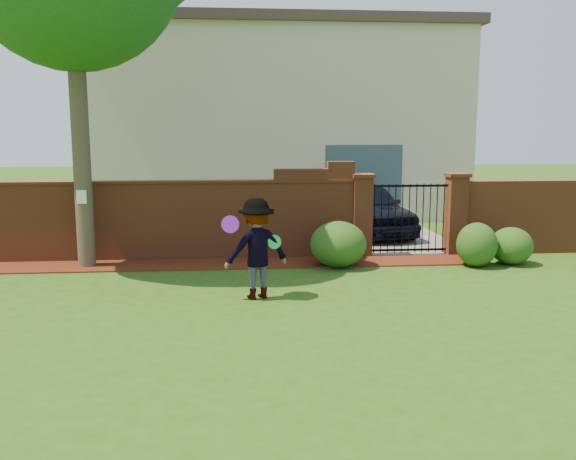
{
  "coord_description": "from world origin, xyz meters",
  "views": [
    {
      "loc": [
        -0.5,
        -9.66,
        2.86
      ],
      "look_at": [
        0.48,
        1.4,
        1.05
      ],
      "focal_mm": 38.46,
      "sensor_mm": 36.0,
      "label": 1
    }
  ],
  "objects": [
    {
      "name": "brick_wall",
      "position": [
        -2.01,
        4.0,
        0.93
      ],
      "size": [
        8.7,
        0.31,
        2.16
      ],
      "color": "brown",
      "rests_on": "ground"
    },
    {
      "name": "brick_wall_return",
      "position": [
        6.6,
        4.0,
        0.85
      ],
      "size": [
        4.0,
        0.25,
        1.7
      ],
      "primitive_type": "cube",
      "color": "brown",
      "rests_on": "ground"
    },
    {
      "name": "paper_notice",
      "position": [
        -3.6,
        3.21,
        1.5
      ],
      "size": [
        0.2,
        0.01,
        0.28
      ],
      "primitive_type": "cube",
      "color": "white",
      "rests_on": "tree"
    },
    {
      "name": "driveway",
      "position": [
        3.5,
        8.0,
        0.01
      ],
      "size": [
        3.2,
        8.0,
        0.01
      ],
      "primitive_type": "cube",
      "color": "slate",
      "rests_on": "ground"
    },
    {
      "name": "shrub_left",
      "position": [
        1.68,
        2.91,
        0.49
      ],
      "size": [
        1.19,
        1.19,
        0.97
      ],
      "primitive_type": "ellipsoid",
      "color": "#184414",
      "rests_on": "ground"
    },
    {
      "name": "ground",
      "position": [
        0.0,
        0.0,
        -0.01
      ],
      "size": [
        80.0,
        80.0,
        0.01
      ],
      "primitive_type": "cube",
      "color": "#264912",
      "rests_on": "ground"
    },
    {
      "name": "iron_gate",
      "position": [
        3.5,
        4.0,
        0.85
      ],
      "size": [
        1.78,
        0.03,
        1.6
      ],
      "color": "black",
      "rests_on": "ground"
    },
    {
      "name": "frisbee_green",
      "position": [
        0.18,
        0.59,
        0.98
      ],
      "size": [
        0.25,
        0.13,
        0.24
      ],
      "primitive_type": "cylinder",
      "rotation": [
        1.43,
        0.0,
        0.33
      ],
      "color": "#1AC94C",
      "rests_on": "man"
    },
    {
      "name": "man",
      "position": [
        -0.12,
        0.61,
        0.86
      ],
      "size": [
        1.25,
        0.94,
        1.72
      ],
      "primitive_type": "imported",
      "rotation": [
        0.0,
        0.0,
        3.44
      ],
      "color": "gray",
      "rests_on": "ground"
    },
    {
      "name": "shrub_middle",
      "position": [
        4.59,
        2.68,
        0.47
      ],
      "size": [
        0.85,
        0.85,
        0.94
      ],
      "primitive_type": "ellipsoid",
      "color": "#184414",
      "rests_on": "ground"
    },
    {
      "name": "frisbee_purple",
      "position": [
        -0.56,
        0.42,
        1.32
      ],
      "size": [
        0.3,
        0.13,
        0.29
      ],
      "primitive_type": "cylinder",
      "rotation": [
        1.36,
        0.0,
        0.16
      ],
      "color": "purple",
      "rests_on": "man"
    },
    {
      "name": "pillar_left",
      "position": [
        2.4,
        4.0,
        0.96
      ],
      "size": [
        0.5,
        0.5,
        1.88
      ],
      "color": "brown",
      "rests_on": "ground"
    },
    {
      "name": "car",
      "position": [
        3.18,
        6.79,
        0.72
      ],
      "size": [
        2.43,
        4.44,
        1.43
      ],
      "primitive_type": "imported",
      "rotation": [
        0.0,
        0.0,
        0.18
      ],
      "color": "black",
      "rests_on": "ground"
    },
    {
      "name": "mulch_bed",
      "position": [
        -0.95,
        3.34,
        0.01
      ],
      "size": [
        11.1,
        1.08,
        0.03
      ],
      "primitive_type": "cube",
      "color": "#3E160B",
      "rests_on": "ground"
    },
    {
      "name": "pillar_right",
      "position": [
        4.6,
        4.0,
        0.96
      ],
      "size": [
        0.5,
        0.5,
        1.88
      ],
      "color": "brown",
      "rests_on": "ground"
    },
    {
      "name": "house",
      "position": [
        1.0,
        12.0,
        3.16
      ],
      "size": [
        12.4,
        6.4,
        6.3
      ],
      "color": "beige",
      "rests_on": "ground"
    },
    {
      "name": "shrub_right",
      "position": [
        5.42,
        2.83,
        0.4
      ],
      "size": [
        0.9,
        0.9,
        0.8
      ],
      "primitive_type": "ellipsoid",
      "color": "#184414",
      "rests_on": "ground"
    }
  ]
}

